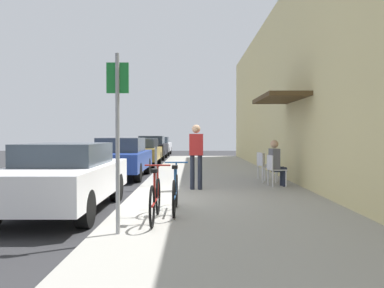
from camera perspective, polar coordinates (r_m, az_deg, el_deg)
name	(u,v)px	position (r m, az deg, el deg)	size (l,w,h in m)	color
ground_plane	(127,202)	(9.38, -9.32, -8.22)	(60.00, 60.00, 0.00)	#2D2D30
sidewalk_slab	(218,188)	(11.26, 3.78, -6.30)	(4.50, 32.00, 0.12)	#9E9B93
building_facade	(304,78)	(11.69, 15.75, 9.08)	(1.40, 32.00, 6.29)	beige
parked_car_0	(63,176)	(8.40, -18.09, -4.40)	(1.80, 4.40, 1.38)	silver
parked_car_1	(120,157)	(14.59, -10.36, -1.89)	(1.80, 4.40, 1.45)	navy
parked_car_2	(140,152)	(20.18, -7.52, -1.09)	(1.80, 4.40, 1.37)	#A58433
parked_car_3	(150,147)	(25.46, -6.00, -0.47)	(1.80, 4.40, 1.50)	black
parked_car_4	(157,146)	(30.79, -4.99, -0.24)	(1.80, 4.40, 1.41)	silver
parking_meter	(155,158)	(11.26, -5.41, -2.08)	(0.12, 0.10, 1.32)	slate
street_sign	(116,129)	(5.80, -10.85, 2.18)	(0.32, 0.06, 2.60)	gray
bicycle_0	(154,199)	(6.68, -5.50, -7.91)	(0.46, 1.71, 0.90)	black
bicycle_1	(174,193)	(7.40, -2.63, -7.01)	(0.46, 1.71, 0.90)	black
cafe_chair_0	(273,168)	(11.30, 11.53, -3.42)	(0.50, 0.50, 0.87)	silver
seated_patron_0	(275,161)	(11.31, 11.83, -2.45)	(0.47, 0.41, 1.29)	#232838
cafe_chair_1	(266,165)	(12.28, 10.60, -3.05)	(0.56, 0.56, 0.87)	silver
cafe_chair_2	(262,164)	(12.95, 10.02, -2.82)	(0.52, 0.52, 0.87)	silver
pedestrian_standing	(195,151)	(10.38, 0.39, -1.07)	(0.36, 0.22, 1.70)	#232838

